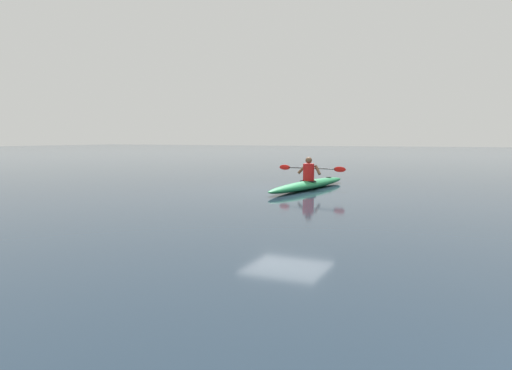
{
  "coord_description": "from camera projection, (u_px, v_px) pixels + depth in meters",
  "views": [
    {
      "loc": [
        -5.11,
        13.48,
        1.62
      ],
      "look_at": [
        -1.28,
        5.16,
        0.69
      ],
      "focal_mm": 32.47,
      "sensor_mm": 36.0,
      "label": 1
    }
  ],
  "objects": [
    {
      "name": "kayaker",
      "position": [
        309.0,
        170.0,
        14.73
      ],
      "size": [
        2.32,
        0.54,
        0.75
      ],
      "color": "red",
      "rests_on": "kayak"
    },
    {
      "name": "kayak",
      "position": [
        309.0,
        185.0,
        14.81
      ],
      "size": [
        1.22,
        5.22,
        0.27
      ],
      "color": "#19723F",
      "rests_on": "ground"
    },
    {
      "name": "ground_plane",
      "position": [
        288.0,
        190.0,
        14.47
      ],
      "size": [
        160.0,
        160.0,
        0.0
      ],
      "primitive_type": "plane",
      "color": "#1E2D3D"
    }
  ]
}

